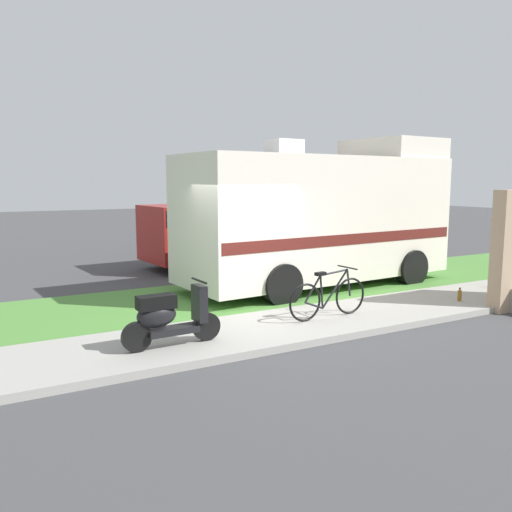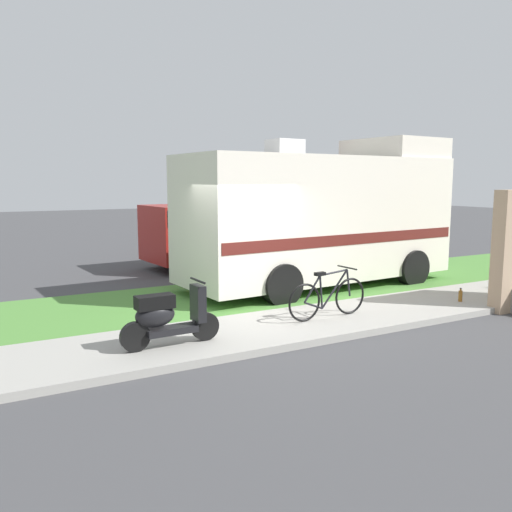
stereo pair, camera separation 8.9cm
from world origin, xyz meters
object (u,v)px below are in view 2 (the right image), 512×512
at_px(bottle_green, 497,283).
at_px(bottle_spare, 460,296).
at_px(pickup_truck_near, 212,234).
at_px(motorhome_rv, 322,216).
at_px(scooter, 167,316).
at_px(pickup_truck_far, 260,221).
at_px(bicycle, 328,297).

height_order(bottle_green, bottle_spare, bottle_green).
bearing_deg(pickup_truck_near, motorhome_rv, -75.60).
relative_size(scooter, pickup_truck_far, 0.27).
bearing_deg(scooter, pickup_truck_near, 61.05).
bearing_deg(pickup_truck_near, bottle_spare, -71.81).
height_order(scooter, bicycle, scooter).
relative_size(bottle_green, bottle_spare, 1.01).
bearing_deg(bicycle, bottle_green, 3.33).
xyz_separation_m(scooter, bicycle, (3.09, 0.20, -0.08)).
relative_size(bicycle, bottle_green, 6.15).
height_order(pickup_truck_far, bottle_spare, pickup_truck_far).
height_order(motorhome_rv, pickup_truck_near, motorhome_rv).
xyz_separation_m(bicycle, bottle_green, (5.05, 0.29, -0.26)).
relative_size(motorhome_rv, bottle_green, 24.52).
relative_size(pickup_truck_far, bottle_green, 20.70).
bearing_deg(scooter, bottle_green, 3.45).
relative_size(scooter, pickup_truck_near, 0.30).
bearing_deg(pickup_truck_near, pickup_truck_far, 45.42).
distance_m(scooter, bottle_green, 8.16).
relative_size(scooter, bottle_spare, 5.58).
xyz_separation_m(scooter, pickup_truck_far, (7.79, 11.01, 0.39)).
height_order(scooter, pickup_truck_near, pickup_truck_near).
height_order(motorhome_rv, bottle_green, motorhome_rv).
distance_m(motorhome_rv, pickup_truck_far, 8.55).
distance_m(motorhome_rv, bicycle, 3.57).
height_order(bicycle, pickup_truck_near, pickup_truck_near).
height_order(scooter, pickup_truck_far, pickup_truck_far).
bearing_deg(bottle_green, pickup_truck_near, 122.73).
relative_size(bicycle, bottle_spare, 6.18).
relative_size(scooter, bottle_green, 5.55).
relative_size(bicycle, pickup_truck_far, 0.30).
bearing_deg(bottle_spare, pickup_truck_far, 82.11).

